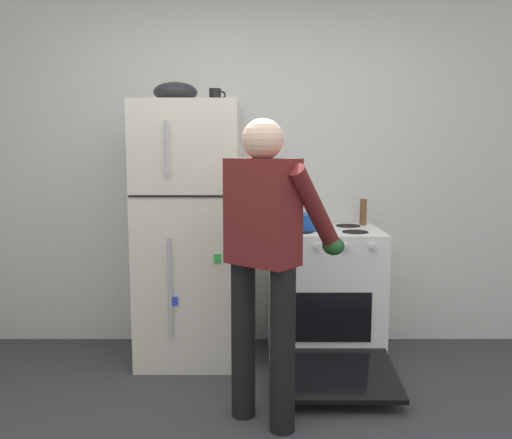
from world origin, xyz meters
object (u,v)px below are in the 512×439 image
at_px(refrigerator, 188,233).
at_px(person_cook, 265,245).
at_px(coffee_mug, 214,96).
at_px(stove_range, 323,295).
at_px(mixing_bowl, 174,92).
at_px(pepper_mill, 362,212).
at_px(red_pot, 301,221).

bearing_deg(refrigerator, person_cook, -61.13).
xyz_separation_m(refrigerator, coffee_mug, (0.18, 0.05, 0.92)).
relative_size(stove_range, person_cook, 0.76).
height_order(person_cook, coffee_mug, coffee_mug).
bearing_deg(mixing_bowl, coffee_mug, 10.78).
xyz_separation_m(pepper_mill, mixing_bowl, (-1.31, -0.20, 0.82)).
xyz_separation_m(stove_range, pepper_mill, (0.30, 0.22, 0.56)).
relative_size(refrigerator, pepper_mill, 9.63).
xyz_separation_m(stove_range, red_pot, (-0.16, -0.03, 0.52)).
distance_m(coffee_mug, mixing_bowl, 0.27).
bearing_deg(mixing_bowl, refrigerator, -0.21).
distance_m(stove_range, pepper_mill, 0.67).
distance_m(refrigerator, person_cook, 1.06).
relative_size(person_cook, mixing_bowl, 5.48).
xyz_separation_m(red_pot, mixing_bowl, (-0.85, 0.05, 0.86)).
bearing_deg(pepper_mill, person_cook, -122.49).
height_order(stove_range, red_pot, red_pot).
xyz_separation_m(person_cook, pepper_mill, (0.72, 1.13, 0.05)).
distance_m(stove_range, red_pot, 0.54).
bearing_deg(refrigerator, pepper_mill, 9.27).
height_order(coffee_mug, pepper_mill, coffee_mug).
distance_m(coffee_mug, pepper_mill, 1.33).
relative_size(red_pot, pepper_mill, 1.80).
height_order(refrigerator, person_cook, refrigerator).
xyz_separation_m(coffee_mug, pepper_mill, (1.04, 0.15, -0.80)).
distance_m(pepper_mill, mixing_bowl, 1.56).
bearing_deg(pepper_mill, refrigerator, -170.73).
bearing_deg(pepper_mill, mixing_bowl, -171.30).
relative_size(person_cook, red_pot, 4.88).
height_order(refrigerator, red_pot, refrigerator).
bearing_deg(coffee_mug, mixing_bowl, -169.22).
xyz_separation_m(stove_range, person_cook, (-0.42, -0.91, 0.51)).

